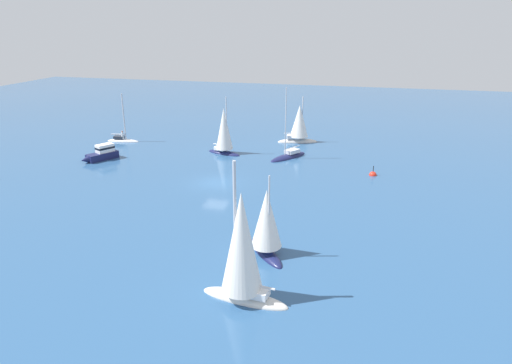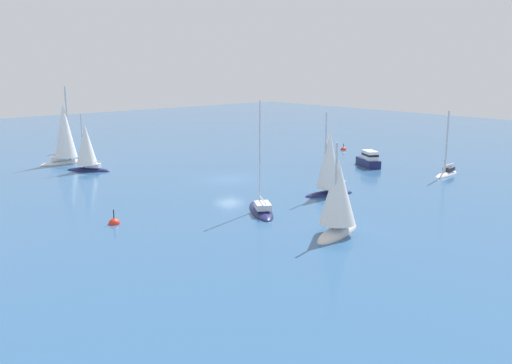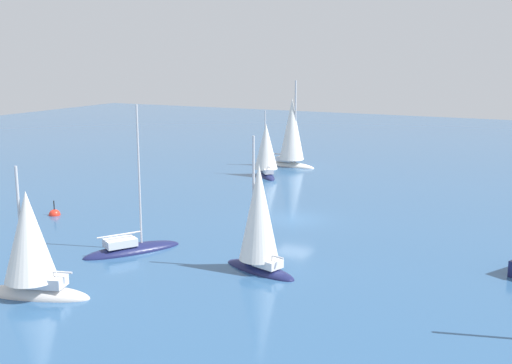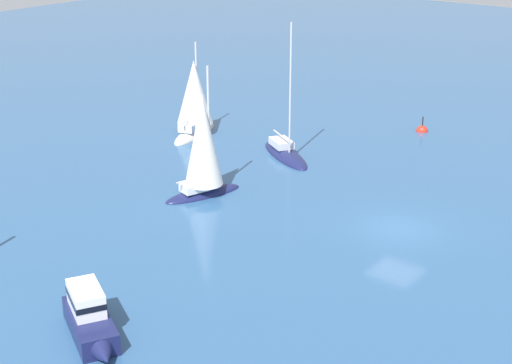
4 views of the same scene
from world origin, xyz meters
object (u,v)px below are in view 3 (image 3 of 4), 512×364
Objects in this scene: sloop_1 at (259,223)px; mooring_buoy at (55,215)px; sloop at (266,152)px; yacht at (131,250)px; ketch at (31,251)px; sailboat_1 at (292,135)px.

mooring_buoy is at bearing 4.56° from sloop_1.
sloop is 4.41× the size of mooring_buoy.
sloop is 22.15m from mooring_buoy.
sloop_1 is 5.15× the size of mooring_buoy.
yacht is 8.21m from ketch.
ketch is 16.54m from mooring_buoy.
sloop reaches higher than mooring_buoy.
yacht is 1.32× the size of ketch.
sailboat_1 reaches higher than sloop_1.
yacht is 0.99× the size of sailboat_1.
yacht reaches higher than mooring_buoy.
ketch is at bearing -147.80° from yacht.
mooring_buoy is at bearing -66.41° from ketch.
yacht is at bearing -77.49° from sailboat_1.
sailboat_1 is at bearing -15.92° from mooring_buoy.
sloop is at bearing -83.67° from sailboat_1.
ketch is 0.75× the size of sailboat_1.
ketch is 0.90× the size of sloop_1.
yacht is 1.38× the size of sloop.
sloop is 0.86× the size of sloop_1.
sloop_1 is at bearing -102.89° from mooring_buoy.
sloop is at bearing -48.06° from sloop_1.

